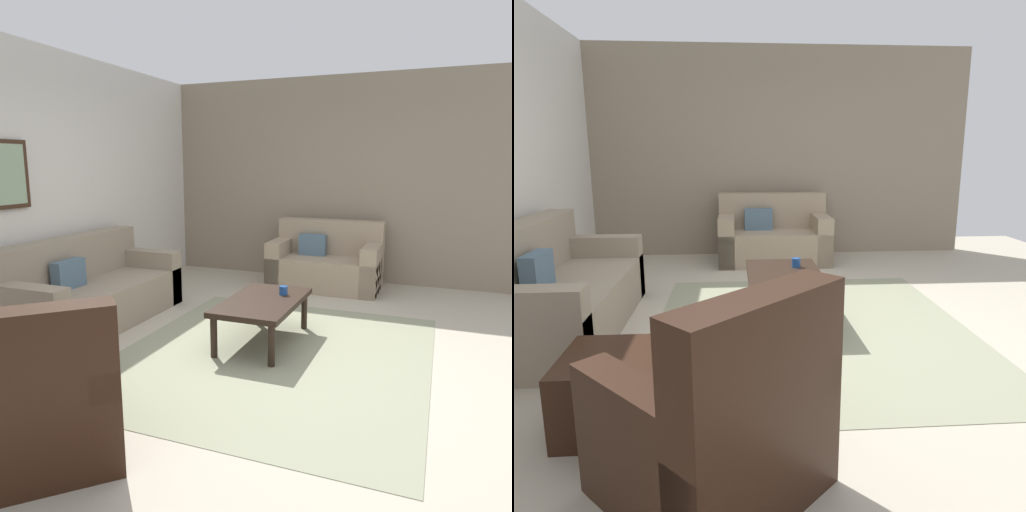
% 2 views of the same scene
% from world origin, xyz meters
% --- Properties ---
extents(ground_plane, '(8.00, 8.00, 0.00)m').
position_xyz_m(ground_plane, '(0.00, 0.00, 0.00)').
color(ground_plane, '#B2A893').
extents(stone_feature_panel, '(0.12, 5.20, 2.80)m').
position_xyz_m(stone_feature_panel, '(3.00, 0.00, 1.40)').
color(stone_feature_panel, gray).
rests_on(stone_feature_panel, ground_plane).
extents(area_rug, '(2.93, 2.58, 0.01)m').
position_xyz_m(area_rug, '(0.00, 0.00, 0.00)').
color(area_rug, gray).
rests_on(area_rug, ground_plane).
extents(couch_main, '(2.00, 0.89, 0.88)m').
position_xyz_m(couch_main, '(0.13, 2.10, 0.30)').
color(couch_main, gray).
rests_on(couch_main, ground_plane).
extents(couch_loveseat, '(0.82, 1.42, 0.88)m').
position_xyz_m(couch_loveseat, '(2.48, 0.12, 0.30)').
color(couch_loveseat, gray).
rests_on(couch_loveseat, ground_plane).
extents(armchair_leather, '(1.13, 1.13, 0.95)m').
position_xyz_m(armchair_leather, '(-1.89, 0.69, 0.31)').
color(armchair_leather, black).
rests_on(armchair_leather, ground_plane).
extents(ottoman, '(0.56, 0.56, 0.40)m').
position_xyz_m(ottoman, '(-1.30, 1.27, 0.20)').
color(ottoman, black).
rests_on(ottoman, ground_plane).
extents(coffee_table, '(1.10, 0.64, 0.41)m').
position_xyz_m(coffee_table, '(0.25, 0.20, 0.36)').
color(coffee_table, black).
rests_on(coffee_table, ground_plane).
extents(cup, '(0.08, 0.08, 0.08)m').
position_xyz_m(cup, '(0.47, 0.07, 0.45)').
color(cup, '#1E478C').
rests_on(cup, coffee_table).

